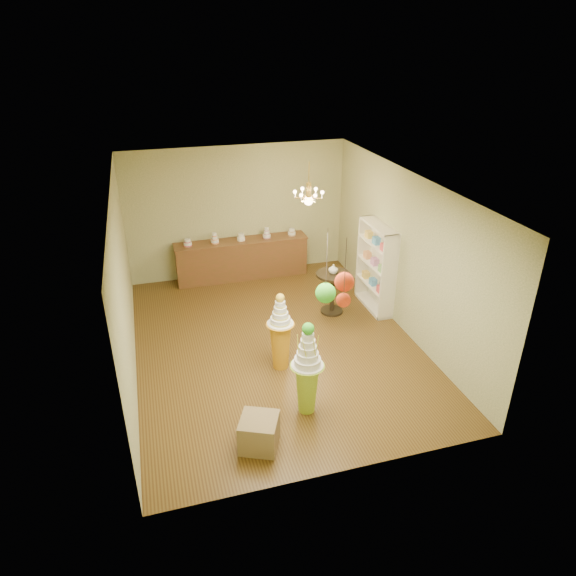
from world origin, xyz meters
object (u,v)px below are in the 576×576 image
object	(u,v)px
round_table	(333,287)
pedestal_green	(307,376)
pedestal_orange	(280,339)
sideboard	(242,258)

from	to	relation	value
round_table	pedestal_green	bearing A→B (deg)	-117.56
pedestal_green	round_table	size ratio (longest dim) A/B	1.75
pedestal_orange	round_table	bearing A→B (deg)	45.81
sideboard	round_table	distance (m)	2.58
pedestal_green	pedestal_orange	bearing A→B (deg)	93.70
pedestal_green	pedestal_orange	size ratio (longest dim) A/B	1.09
pedestal_green	pedestal_orange	distance (m)	1.21
pedestal_green	sideboard	bearing A→B (deg)	89.70
sideboard	round_table	xyz separation A→B (m)	(1.42, -2.16, 0.09)
sideboard	pedestal_orange	bearing A→B (deg)	-91.59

